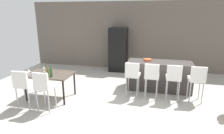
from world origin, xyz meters
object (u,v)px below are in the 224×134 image
(kitchen_island, at_px, (159,76))
(wine_glass_middle, at_px, (44,68))
(bar_chair_middle, at_px, (152,75))
(fruit_bowl, at_px, (148,60))
(wine_glass_right, at_px, (28,70))
(dining_chair_near, at_px, (23,84))
(wine_bottle_corner, at_px, (51,73))
(dining_table, at_px, (50,76))
(wine_glass_left, at_px, (46,73))
(bar_chair_far, at_px, (197,78))
(refrigerator, at_px, (118,49))
(wine_bottle_inner, at_px, (48,72))
(bar_chair_right, at_px, (174,77))
(dining_chair_far, at_px, (44,85))
(bar_chair_left, at_px, (133,74))

(kitchen_island, relative_size, wine_glass_middle, 11.59)
(bar_chair_middle, xyz_separation_m, fruit_bowl, (-0.16, 0.79, 0.26))
(kitchen_island, height_order, wine_glass_right, kitchen_island)
(kitchen_island, distance_m, wine_glass_right, 3.96)
(dining_chair_near, distance_m, fruit_bowl, 3.70)
(wine_bottle_corner, height_order, wine_glass_right, wine_bottle_corner)
(dining_table, xyz_separation_m, wine_glass_middle, (-0.26, 0.13, 0.20))
(dining_chair_near, xyz_separation_m, wine_glass_left, (0.40, 0.44, 0.17))
(bar_chair_middle, distance_m, wine_glass_left, 2.91)
(kitchen_island, distance_m, bar_chair_far, 1.27)
(dining_table, relative_size, refrigerator, 0.70)
(wine_glass_right, bearing_deg, wine_bottle_inner, -1.53)
(dining_table, height_order, wine_glass_left, wine_glass_left)
(bar_chair_right, height_order, wine_bottle_inner, bar_chair_right)
(dining_table, height_order, wine_glass_middle, wine_glass_middle)
(bar_chair_far, relative_size, wine_bottle_inner, 3.48)
(wine_glass_middle, height_order, wine_glass_right, same)
(dining_chair_near, xyz_separation_m, dining_chair_far, (0.57, -0.00, 0.00))
(bar_chair_right, distance_m, wine_bottle_inner, 3.49)
(kitchen_island, height_order, bar_chair_right, bar_chair_right)
(dining_chair_far, bearing_deg, refrigerator, 74.75)
(dining_chair_near, bearing_deg, dining_table, 69.96)
(fruit_bowl, bearing_deg, dining_table, -152.31)
(bar_chair_middle, height_order, wine_glass_middle, bar_chair_middle)
(bar_chair_right, relative_size, wine_glass_left, 6.03)
(dining_chair_near, bearing_deg, wine_glass_right, 113.62)
(dining_table, xyz_separation_m, refrigerator, (1.37, 3.19, 0.25))
(dining_table, distance_m, wine_glass_right, 0.61)
(wine_bottle_inner, distance_m, wine_glass_middle, 0.46)
(wine_bottle_corner, relative_size, refrigerator, 0.17)
(bar_chair_middle, relative_size, bar_chair_right, 1.00)
(dining_chair_near, distance_m, wine_glass_right, 0.68)
(kitchen_island, distance_m, wine_glass_left, 3.45)
(dining_table, xyz_separation_m, wine_glass_right, (-0.55, -0.18, 0.20))
(wine_bottle_inner, xyz_separation_m, wine_glass_left, (0.05, -0.15, 0.01))
(dining_chair_far, relative_size, wine_glass_middle, 6.03)
(dining_table, bearing_deg, refrigerator, 66.76)
(dining_chair_far, bearing_deg, wine_glass_middle, 121.29)
(bar_chair_middle, relative_size, wine_glass_left, 6.03)
(bar_chair_left, distance_m, refrigerator, 2.74)
(wine_bottle_inner, bearing_deg, kitchen_island, 27.78)
(bar_chair_left, relative_size, wine_bottle_corner, 3.28)
(bar_chair_left, height_order, bar_chair_right, same)
(bar_chair_right, distance_m, bar_chair_far, 0.61)
(kitchen_island, distance_m, wine_bottle_inner, 3.42)
(bar_chair_middle, bearing_deg, dining_chair_near, -155.89)
(bar_chair_far, distance_m, wine_bottle_inner, 4.08)
(dining_chair_near, distance_m, wine_bottle_inner, 0.70)
(fruit_bowl, bearing_deg, kitchen_island, -3.84)
(kitchen_island, bearing_deg, wine_glass_right, -156.58)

